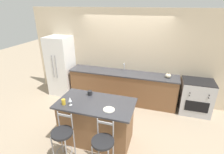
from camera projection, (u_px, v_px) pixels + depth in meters
The scene contains 14 objects.
ground_plane at pixel (119, 106), 5.17m from camera, with size 18.00×18.00×0.00m, color tan.
wall_back at pixel (125, 56), 5.21m from camera, with size 6.00×0.07×2.70m.
back_counter at pixel (122, 86), 5.30m from camera, with size 3.20×0.64×0.93m.
sink_faucet at pixel (124, 66), 5.23m from camera, with size 0.02×0.13×0.22m.
kitchen_island at pixel (96, 121), 3.73m from camera, with size 1.58×0.86×0.95m.
refrigerator at pixel (61, 66), 5.61m from camera, with size 0.72×0.70×1.88m.
oven_range at pixel (196, 97), 4.72m from camera, with size 0.79×0.64×0.94m.
bar_stool_near at pixel (63, 137), 3.21m from camera, with size 0.39×0.39×0.98m.
bar_stool_far at pixel (103, 146), 3.01m from camera, with size 0.39×0.39×0.98m.
dinner_plate at pixel (109, 109), 3.29m from camera, with size 0.22×0.22×0.02m.
wine_glass at pixel (70, 100), 3.41m from camera, with size 0.07×0.07×0.17m.
coffee_mug at pixel (90, 93), 3.81m from camera, with size 0.13×0.09×0.10m.
tumbler_cup at pixel (64, 102), 3.45m from camera, with size 0.08×0.08×0.12m.
pumpkin_decoration at pixel (168, 76), 4.73m from camera, with size 0.15×0.15×0.14m.
Camera 1 is at (1.09, -4.28, 2.82)m, focal length 28.00 mm.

